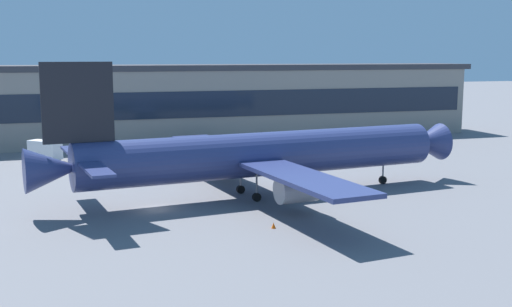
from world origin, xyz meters
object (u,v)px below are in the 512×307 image
object	(u,v)px
crew_van	(204,142)
traffic_cone_0	(274,225)
airliner	(259,155)
stair_truck	(44,150)
baggage_tug	(171,147)

from	to	relation	value
crew_van	traffic_cone_0	size ratio (longest dim) A/B	9.02
airliner	crew_van	xyz separation A→B (m)	(2.88, 42.66, -4.05)
stair_truck	traffic_cone_0	distance (m)	58.19
airliner	stair_truck	xyz separation A→B (m)	(-26.74, 38.17, -3.53)
crew_van	airliner	bearing A→B (deg)	-93.87
traffic_cone_0	baggage_tug	bearing A→B (deg)	90.73
stair_truck	traffic_cone_0	world-z (taller)	stair_truck
airliner	stair_truck	world-z (taller)	airliner
crew_van	traffic_cone_0	distance (m)	58.12
airliner	traffic_cone_0	world-z (taller)	airliner
airliner	crew_van	world-z (taller)	airliner
stair_truck	crew_van	bearing A→B (deg)	8.62
stair_truck	traffic_cone_0	xyz separation A→B (m)	(23.33, -53.28, -1.67)
airliner	baggage_tug	distance (m)	41.41
baggage_tug	crew_van	distance (m)	7.21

